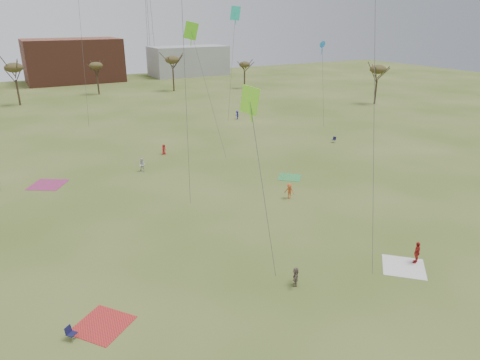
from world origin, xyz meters
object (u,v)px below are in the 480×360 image
camp_chair_left (72,336)px  radio_tower (148,12)px  spectator_fore_a (417,253)px  camp_chair_right (334,141)px

camp_chair_left → radio_tower: radio_tower is taller
spectator_fore_a → camp_chair_left: size_ratio=2.09×
camp_chair_left → radio_tower: (44.79, 118.99, 18.95)m
spectator_fore_a → camp_chair_right: bearing=-142.3°
camp_chair_left → radio_tower: bearing=30.2°
camp_chair_left → camp_chair_right: same height
radio_tower → spectator_fore_a: bearing=-99.2°
camp_chair_right → radio_tower: 94.87m
radio_tower → camp_chair_right: bearing=-91.5°
camp_chair_right → camp_chair_left: bearing=-81.5°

